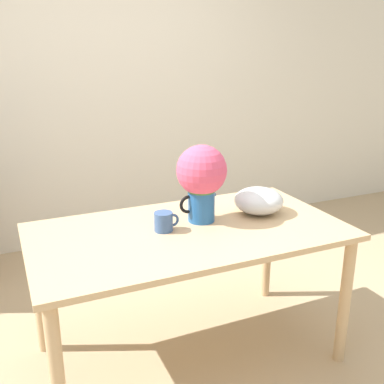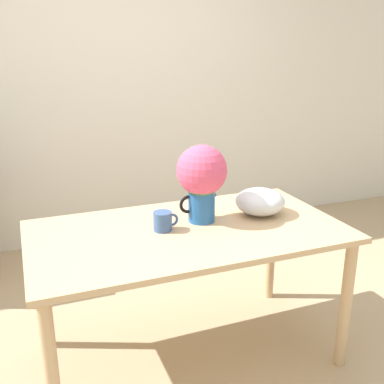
# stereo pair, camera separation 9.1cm
# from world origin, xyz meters

# --- Properties ---
(ground_plane) EXTENTS (12.00, 12.00, 0.00)m
(ground_plane) POSITION_xyz_m (0.00, 0.00, 0.00)
(ground_plane) COLOR tan
(wall_back) EXTENTS (8.00, 0.05, 2.60)m
(wall_back) POSITION_xyz_m (0.00, 1.86, 1.30)
(wall_back) COLOR silver
(wall_back) RESTS_ON ground_plane
(table) EXTENTS (1.59, 0.86, 0.75)m
(table) POSITION_xyz_m (-0.01, 0.04, 0.66)
(table) COLOR tan
(table) RESTS_ON ground_plane
(flower_vase) EXTENTS (0.26, 0.26, 0.41)m
(flower_vase) POSITION_xyz_m (0.10, 0.12, 0.99)
(flower_vase) COLOR #235B9E
(flower_vase) RESTS_ON table
(coffee_mug) EXTENTS (0.13, 0.09, 0.10)m
(coffee_mug) POSITION_xyz_m (-0.13, 0.07, 0.80)
(coffee_mug) COLOR #385689
(coffee_mug) RESTS_ON table
(white_bowl) EXTENTS (0.27, 0.27, 0.14)m
(white_bowl) POSITION_xyz_m (0.44, 0.10, 0.82)
(white_bowl) COLOR silver
(white_bowl) RESTS_ON table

